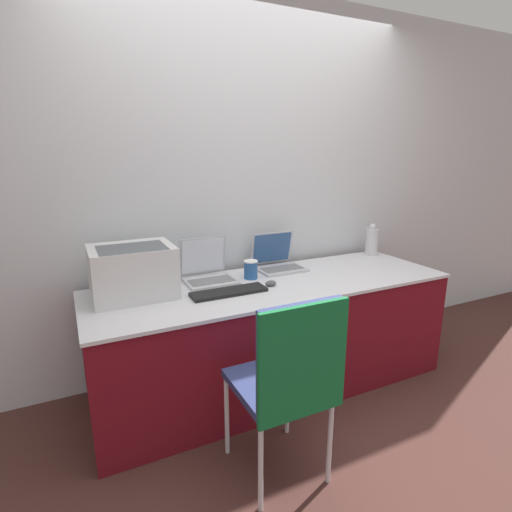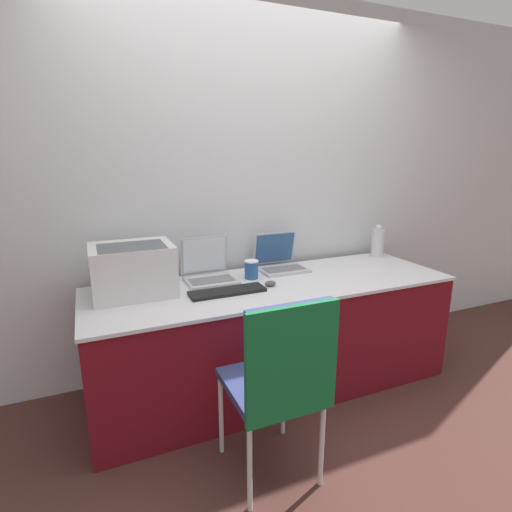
{
  "view_description": "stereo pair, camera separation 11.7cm",
  "coord_description": "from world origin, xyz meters",
  "px_view_note": "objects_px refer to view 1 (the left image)",
  "views": [
    {
      "loc": [
        -1.18,
        -1.79,
        1.56
      ],
      "look_at": [
        -0.11,
        0.41,
        0.92
      ],
      "focal_mm": 28.0,
      "sensor_mm": 36.0,
      "label": 1
    },
    {
      "loc": [
        -1.08,
        -1.83,
        1.56
      ],
      "look_at": [
        -0.11,
        0.41,
        0.92
      ],
      "focal_mm": 28.0,
      "sensor_mm": 36.0,
      "label": 2
    }
  ],
  "objects_px": {
    "laptop_left": "(208,272)",
    "coffee_cup": "(251,270)",
    "metal_pitcher": "(372,241)",
    "printer": "(133,270)",
    "mouse": "(271,283)",
    "laptop_right": "(278,261)",
    "external_keyboard": "(229,292)",
    "chair": "(290,373)"
  },
  "relations": [
    {
      "from": "metal_pitcher",
      "to": "coffee_cup",
      "type": "bearing_deg",
      "value": -173.04
    },
    {
      "from": "external_keyboard",
      "to": "chair",
      "type": "distance_m",
      "value": 0.74
    },
    {
      "from": "coffee_cup",
      "to": "metal_pitcher",
      "type": "xyz_separation_m",
      "value": [
        1.16,
        0.14,
        0.06
      ]
    },
    {
      "from": "coffee_cup",
      "to": "mouse",
      "type": "xyz_separation_m",
      "value": [
        0.05,
        -0.2,
        -0.04
      ]
    },
    {
      "from": "laptop_left",
      "to": "chair",
      "type": "height_order",
      "value": "laptop_left"
    },
    {
      "from": "laptop_left",
      "to": "chair",
      "type": "xyz_separation_m",
      "value": [
        0.02,
        -1.02,
        -0.2
      ]
    },
    {
      "from": "mouse",
      "to": "metal_pitcher",
      "type": "bearing_deg",
      "value": 16.91
    },
    {
      "from": "laptop_left",
      "to": "coffee_cup",
      "type": "relative_size",
      "value": 2.61
    },
    {
      "from": "laptop_left",
      "to": "metal_pitcher",
      "type": "bearing_deg",
      "value": 2.36
    },
    {
      "from": "laptop_right",
      "to": "coffee_cup",
      "type": "relative_size",
      "value": 2.7
    },
    {
      "from": "metal_pitcher",
      "to": "printer",
      "type": "bearing_deg",
      "value": -175.64
    },
    {
      "from": "laptop_left",
      "to": "mouse",
      "type": "bearing_deg",
      "value": -41.41
    },
    {
      "from": "printer",
      "to": "metal_pitcher",
      "type": "distance_m",
      "value": 1.92
    },
    {
      "from": "chair",
      "to": "coffee_cup",
      "type": "bearing_deg",
      "value": 75.21
    },
    {
      "from": "laptop_right",
      "to": "chair",
      "type": "relative_size",
      "value": 0.34
    },
    {
      "from": "printer",
      "to": "laptop_left",
      "type": "bearing_deg",
      "value": 10.21
    },
    {
      "from": "laptop_right",
      "to": "external_keyboard",
      "type": "distance_m",
      "value": 0.62
    },
    {
      "from": "printer",
      "to": "coffee_cup",
      "type": "relative_size",
      "value": 3.79
    },
    {
      "from": "printer",
      "to": "metal_pitcher",
      "type": "bearing_deg",
      "value": 4.36
    },
    {
      "from": "mouse",
      "to": "metal_pitcher",
      "type": "height_order",
      "value": "metal_pitcher"
    },
    {
      "from": "printer",
      "to": "chair",
      "type": "xyz_separation_m",
      "value": [
        0.51,
        -0.93,
        -0.3
      ]
    },
    {
      "from": "laptop_left",
      "to": "coffee_cup",
      "type": "distance_m",
      "value": 0.28
    },
    {
      "from": "laptop_left",
      "to": "coffee_cup",
      "type": "bearing_deg",
      "value": -16.94
    },
    {
      "from": "external_keyboard",
      "to": "chair",
      "type": "relative_size",
      "value": 0.48
    },
    {
      "from": "laptop_left",
      "to": "metal_pitcher",
      "type": "distance_m",
      "value": 1.44
    },
    {
      "from": "coffee_cup",
      "to": "laptop_left",
      "type": "bearing_deg",
      "value": 163.06
    },
    {
      "from": "laptop_right",
      "to": "chair",
      "type": "xyz_separation_m",
      "value": [
        -0.52,
        -1.06,
        -0.19
      ]
    },
    {
      "from": "laptop_left",
      "to": "external_keyboard",
      "type": "bearing_deg",
      "value": -84.43
    },
    {
      "from": "laptop_right",
      "to": "laptop_left",
      "type": "bearing_deg",
      "value": -175.78
    },
    {
      "from": "chair",
      "to": "laptop_left",
      "type": "bearing_deg",
      "value": 91.37
    },
    {
      "from": "coffee_cup",
      "to": "mouse",
      "type": "relative_size",
      "value": 1.69
    },
    {
      "from": "laptop_left",
      "to": "coffee_cup",
      "type": "height_order",
      "value": "laptop_left"
    },
    {
      "from": "laptop_right",
      "to": "external_keyboard",
      "type": "bearing_deg",
      "value": -147.24
    },
    {
      "from": "laptop_right",
      "to": "metal_pitcher",
      "type": "relative_size",
      "value": 1.28
    },
    {
      "from": "mouse",
      "to": "coffee_cup",
      "type": "bearing_deg",
      "value": 103.11
    },
    {
      "from": "laptop_left",
      "to": "metal_pitcher",
      "type": "xyz_separation_m",
      "value": [
        1.43,
        0.06,
        0.06
      ]
    },
    {
      "from": "external_keyboard",
      "to": "laptop_right",
      "type": "bearing_deg",
      "value": 32.76
    },
    {
      "from": "printer",
      "to": "laptop_left",
      "type": "xyz_separation_m",
      "value": [
        0.48,
        0.09,
        -0.1
      ]
    },
    {
      "from": "printer",
      "to": "mouse",
      "type": "xyz_separation_m",
      "value": [
        0.8,
        -0.19,
        -0.14
      ]
    },
    {
      "from": "metal_pitcher",
      "to": "chair",
      "type": "xyz_separation_m",
      "value": [
        -1.41,
        -1.08,
        -0.26
      ]
    },
    {
      "from": "coffee_cup",
      "to": "metal_pitcher",
      "type": "bearing_deg",
      "value": 6.96
    },
    {
      "from": "mouse",
      "to": "laptop_right",
      "type": "bearing_deg",
      "value": 54.64
    }
  ]
}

